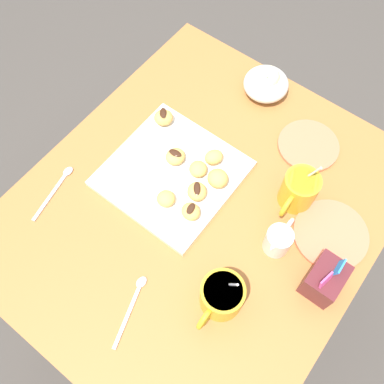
{
  "coord_description": "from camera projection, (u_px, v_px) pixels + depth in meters",
  "views": [
    {
      "loc": [
        0.36,
        0.25,
        1.68
      ],
      "look_at": [
        -0.01,
        -0.03,
        0.75
      ],
      "focal_mm": 40.0,
      "sensor_mm": 36.0,
      "label": 1
    }
  ],
  "objects": [
    {
      "name": "beignet_4",
      "position": [
        164.0,
        118.0,
        1.11
      ],
      "size": [
        0.07,
        0.07,
        0.04
      ],
      "primitive_type": "ellipsoid",
      "rotation": [
        0.0,
        0.0,
        3.87
      ],
      "color": "#DBA351",
      "rests_on": "pastry_plate_square"
    },
    {
      "name": "coffee_mug_mustard_left",
      "position": [
        299.0,
        190.0,
        1.0
      ],
      "size": [
        0.13,
        0.08,
        0.15
      ],
      "color": "gold",
      "rests_on": "dining_table"
    },
    {
      "name": "beignet_6",
      "position": [
        197.0,
        191.0,
        1.02
      ],
      "size": [
        0.07,
        0.07,
        0.03
      ],
      "primitive_type": "ellipsoid",
      "rotation": [
        0.0,
        0.0,
        0.72
      ],
      "color": "#DBA351",
      "rests_on": "pastry_plate_square"
    },
    {
      "name": "chocolate_drizzle_2",
      "position": [
        190.0,
        208.0,
        0.98
      ],
      "size": [
        0.03,
        0.02,
        0.0
      ],
      "primitive_type": "ellipsoid",
      "rotation": [
        0.0,
        0.0,
        6.49
      ],
      "color": "#381E11",
      "rests_on": "beignet_2"
    },
    {
      "name": "chocolate_drizzle_7",
      "position": [
        175.0,
        153.0,
        1.05
      ],
      "size": [
        0.02,
        0.04,
        0.0
      ],
      "primitive_type": "ellipsoid",
      "rotation": [
        0.0,
        0.0,
        1.73
      ],
      "color": "#381E11",
      "rests_on": "beignet_7"
    },
    {
      "name": "dining_table",
      "position": [
        199.0,
        227.0,
        1.16
      ],
      "size": [
        0.94,
        0.8,
        0.73
      ],
      "color": "#A36633",
      "rests_on": "ground_plane"
    },
    {
      "name": "sugar_caddy",
      "position": [
        325.0,
        279.0,
        0.92
      ],
      "size": [
        0.09,
        0.07,
        0.11
      ],
      "color": "#561E23",
      "rests_on": "dining_table"
    },
    {
      "name": "pastry_plate_square",
      "position": [
        172.0,
        174.0,
        1.07
      ],
      "size": [
        0.3,
        0.3,
        0.02
      ],
      "primitive_type": "cube",
      "color": "silver",
      "rests_on": "dining_table"
    },
    {
      "name": "beignet_0",
      "position": [
        214.0,
        157.0,
        1.06
      ],
      "size": [
        0.06,
        0.06,
        0.03
      ],
      "primitive_type": "ellipsoid",
      "rotation": [
        0.0,
        0.0,
        2.69
      ],
      "color": "#DBA351",
      "rests_on": "pastry_plate_square"
    },
    {
      "name": "ground_plane",
      "position": [
        197.0,
        283.0,
        1.7
      ],
      "size": [
        8.0,
        8.0,
        0.0
      ],
      "primitive_type": "plane",
      "color": "#423D38"
    },
    {
      "name": "beignet_5",
      "position": [
        166.0,
        199.0,
        1.01
      ],
      "size": [
        0.06,
        0.06,
        0.03
      ],
      "primitive_type": "ellipsoid",
      "rotation": [
        0.0,
        0.0,
        3.8
      ],
      "color": "#DBA351",
      "rests_on": "pastry_plate_square"
    },
    {
      "name": "loose_spoon_near_saucer",
      "position": [
        133.0,
        303.0,
        0.93
      ],
      "size": [
        0.16,
        0.06,
        0.01
      ],
      "color": "silver",
      "rests_on": "dining_table"
    },
    {
      "name": "coffee_mug_mustard_right",
      "position": [
        221.0,
        296.0,
        0.89
      ],
      "size": [
        0.13,
        0.09,
        0.14
      ],
      "color": "gold",
      "rests_on": "dining_table"
    },
    {
      "name": "beignet_3",
      "position": [
        198.0,
        169.0,
        1.05
      ],
      "size": [
        0.06,
        0.06,
        0.03
      ],
      "primitive_type": "ellipsoid",
      "rotation": [
        0.0,
        0.0,
        5.34
      ],
      "color": "#DBA351",
      "rests_on": "pastry_plate_square"
    },
    {
      "name": "loose_spoon_by_plate",
      "position": [
        57.0,
        187.0,
        1.06
      ],
      "size": [
        0.16,
        0.04,
        0.01
      ],
      "color": "silver",
      "rests_on": "dining_table"
    },
    {
      "name": "chocolate_drizzle_4",
      "position": [
        163.0,
        113.0,
        1.09
      ],
      "size": [
        0.04,
        0.03,
        0.0
      ],
      "primitive_type": "ellipsoid",
      "rotation": [
        0.0,
        0.0,
        3.8
      ],
      "color": "#381E11",
      "rests_on": "beignet_4"
    },
    {
      "name": "beignet_1",
      "position": [
        218.0,
        178.0,
        1.03
      ],
      "size": [
        0.06,
        0.06,
        0.04
      ],
      "primitive_type": "ellipsoid",
      "rotation": [
        0.0,
        0.0,
        6.08
      ],
      "color": "#DBA351",
      "rests_on": "pastry_plate_square"
    },
    {
      "name": "beignet_2",
      "position": [
        190.0,
        211.0,
        1.0
      ],
      "size": [
        0.05,
        0.06,
        0.03
      ],
      "primitive_type": "ellipsoid",
      "rotation": [
        0.0,
        0.0,
        6.01
      ],
      "color": "#DBA351",
      "rests_on": "pastry_plate_square"
    },
    {
      "name": "ice_cream_bowl",
      "position": [
        266.0,
        83.0,
        1.16
      ],
      "size": [
        0.12,
        0.12,
        0.09
      ],
      "color": "silver",
      "rests_on": "dining_table"
    },
    {
      "name": "beignet_7",
      "position": [
        175.0,
        156.0,
        1.06
      ],
      "size": [
        0.06,
        0.06,
        0.03
      ],
      "primitive_type": "ellipsoid",
      "rotation": [
        0.0,
        0.0,
        1.3
      ],
      "color": "#DBA351",
      "rests_on": "pastry_plate_square"
    },
    {
      "name": "saucer_coral_left",
      "position": [
        308.0,
        146.0,
        1.11
      ],
      "size": [
        0.16,
        0.16,
        0.01
      ],
      "primitive_type": "cylinder",
      "color": "#E5704C",
      "rests_on": "dining_table"
    },
    {
      "name": "chocolate_drizzle_6",
      "position": [
        197.0,
        188.0,
        1.01
      ],
      "size": [
        0.04,
        0.03,
        0.0
      ],
      "primitive_type": "ellipsoid",
      "rotation": [
        0.0,
        0.0,
        0.66
      ],
      "color": "#381E11",
      "rests_on": "beignet_6"
    },
    {
      "name": "saucer_coral_right",
      "position": [
        331.0,
        234.0,
        1.0
      ],
      "size": [
        0.18,
        0.18,
        0.01
      ],
      "primitive_type": "cylinder",
      "color": "#E5704C",
      "rests_on": "dining_table"
    },
    {
      "name": "cream_pitcher_white",
      "position": [
        279.0,
        240.0,
        0.96
      ],
      "size": [
        0.1,
        0.06,
        0.07
      ],
      "color": "silver",
      "rests_on": "dining_table"
    }
  ]
}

